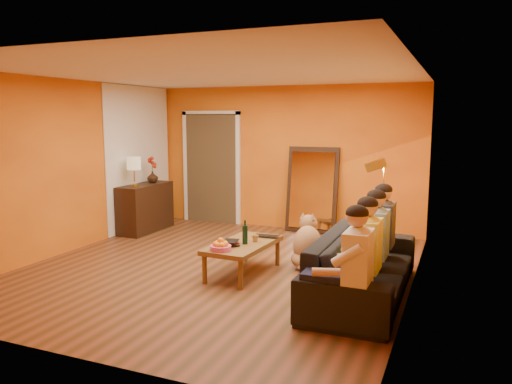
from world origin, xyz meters
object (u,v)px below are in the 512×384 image
at_px(mirror_frame, 312,190).
at_px(laptop, 266,237).
at_px(table_lamp, 134,172).
at_px(person_mid_right, 376,243).
at_px(tumbler, 255,238).
at_px(sofa, 363,266).
at_px(wine_bottle, 245,232).
at_px(coffee_table, 243,258).
at_px(vase, 153,177).
at_px(dog, 307,241).
at_px(floor_lamp, 383,213).
at_px(sideboard, 146,208).
at_px(person_mid_left, 368,255).
at_px(person_far_right, 384,233).
at_px(person_far_left, 358,269).

bearing_deg(mirror_frame, laptop, -88.92).
height_order(table_lamp, person_mid_right, table_lamp).
bearing_deg(tumbler, person_mid_right, -7.82).
distance_m(table_lamp, sofa, 4.57).
bearing_deg(person_mid_right, wine_bottle, 178.32).
height_order(coffee_table, vase, vase).
relative_size(person_mid_right, laptop, 3.55).
distance_m(sofa, dog, 1.21).
distance_m(wine_bottle, laptop, 0.44).
bearing_deg(floor_lamp, sofa, -101.03).
relative_size(sofa, tumbler, 25.42).
distance_m(sideboard, person_mid_left, 4.94).
bearing_deg(sofa, wine_bottle, 84.46).
bearing_deg(sofa, person_mid_left, -163.89).
bearing_deg(person_mid_left, wine_bottle, 160.22).
height_order(table_lamp, person_far_right, table_lamp).
height_order(tumbler, vase, vase).
bearing_deg(mirror_frame, coffee_table, -92.85).
distance_m(mirror_frame, tumbler, 2.62).
height_order(mirror_frame, person_far_left, mirror_frame).
bearing_deg(person_mid_right, floor_lamp, 95.45).
bearing_deg(sideboard, tumbler, -28.78).
relative_size(sideboard, tumbler, 12.50).
bearing_deg(coffee_table, person_mid_right, 0.07).
bearing_deg(sideboard, laptop, -24.54).
relative_size(tumbler, vase, 0.46).
bearing_deg(person_mid_right, laptop, 163.70).
relative_size(dog, laptop, 2.13).
height_order(table_lamp, tumbler, table_lamp).
xyz_separation_m(sofa, tumbler, (-1.47, 0.32, 0.11)).
height_order(mirror_frame, sofa, mirror_frame).
relative_size(table_lamp, person_far_right, 0.42).
bearing_deg(laptop, person_far_left, -47.65).
bearing_deg(laptop, sofa, -23.73).
relative_size(table_lamp, sofa, 0.21).
height_order(floor_lamp, wine_bottle, floor_lamp).
distance_m(person_far_right, vase, 4.61).
xyz_separation_m(person_far_left, laptop, (-1.54, 1.55, -0.18)).
height_order(person_far_left, person_mid_left, same).
height_order(floor_lamp, laptop, floor_lamp).
bearing_deg(person_mid_right, person_far_left, -90.00).
relative_size(sideboard, sofa, 0.49).
distance_m(person_mid_right, vase, 4.82).
distance_m(table_lamp, tumbler, 3.10).
bearing_deg(sideboard, sofa, -23.49).
xyz_separation_m(wine_bottle, laptop, (0.13, 0.40, -0.14)).
relative_size(dog, wine_bottle, 2.37).
xyz_separation_m(person_far_right, wine_bottle, (-1.67, -0.50, -0.03)).
relative_size(person_mid_right, wine_bottle, 3.94).
height_order(dog, laptop, dog).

